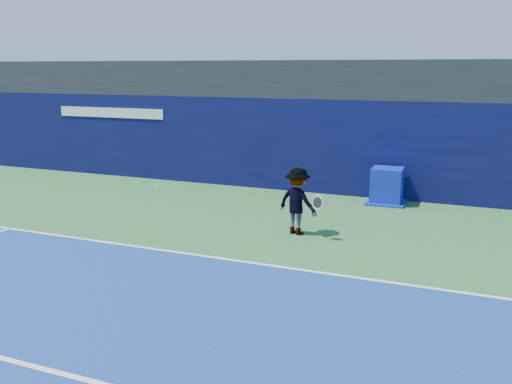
# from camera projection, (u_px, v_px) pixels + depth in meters

# --- Properties ---
(ground) EXTENTS (80.00, 80.00, 0.00)m
(ground) POSITION_uv_depth(u_px,v_px,m) (95.00, 305.00, 9.74)
(ground) COLOR #306A33
(ground) RESTS_ON ground
(baseline) EXTENTS (24.00, 0.10, 0.01)m
(baseline) POSITION_uv_depth(u_px,v_px,m) (183.00, 253.00, 12.44)
(baseline) COLOR white
(baseline) RESTS_ON ground
(service_line) EXTENTS (24.00, 0.10, 0.01)m
(service_line) POSITION_uv_depth(u_px,v_px,m) (3.00, 359.00, 7.94)
(service_line) COLOR white
(service_line) RESTS_ON ground
(stadium_band) EXTENTS (36.00, 3.00, 1.20)m
(stadium_band) POSITION_uv_depth(u_px,v_px,m) (306.00, 79.00, 19.33)
(stadium_band) COLOR black
(stadium_band) RESTS_ON back_wall_assembly
(back_wall_assembly) EXTENTS (36.00, 1.03, 3.00)m
(back_wall_assembly) POSITION_uv_depth(u_px,v_px,m) (295.00, 144.00, 18.88)
(back_wall_assembly) COLOR #0A0B39
(back_wall_assembly) RESTS_ON ground
(equipment_cart) EXTENTS (1.16, 1.16, 1.07)m
(equipment_cart) POSITION_uv_depth(u_px,v_px,m) (387.00, 187.00, 16.93)
(equipment_cart) COLOR #0C18AA
(equipment_cart) RESTS_ON ground
(tennis_player) EXTENTS (1.33, 0.88, 1.63)m
(tennis_player) POSITION_uv_depth(u_px,v_px,m) (298.00, 201.00, 13.76)
(tennis_player) COLOR silver
(tennis_player) RESTS_ON ground
(tennis_ball) EXTENTS (0.06, 0.06, 0.06)m
(tennis_ball) POSITION_uv_depth(u_px,v_px,m) (157.00, 187.00, 14.00)
(tennis_ball) COLOR #E6F91B
(tennis_ball) RESTS_ON ground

